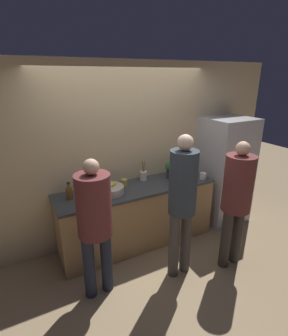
{
  "coord_description": "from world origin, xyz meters",
  "views": [
    {
      "loc": [
        -1.51,
        -2.68,
        2.4
      ],
      "look_at": [
        0.0,
        0.15,
        1.26
      ],
      "focal_mm": 28.0,
      "sensor_mm": 36.0,
      "label": 1
    }
  ],
  "objects_px": {
    "potted_plant": "(171,169)",
    "person_right": "(237,195)",
    "fruit_bowl": "(110,190)",
    "cup_white": "(203,176)",
    "utensil_crock": "(143,175)",
    "cup_yellow": "(124,183)",
    "bottle_green": "(80,192)",
    "refrigerator": "(224,170)",
    "person_left": "(95,218)",
    "person_center": "(182,197)",
    "bottle_amber": "(69,192)"
  },
  "relations": [
    {
      "from": "refrigerator",
      "to": "cup_white",
      "type": "relative_size",
      "value": 17.76
    },
    {
      "from": "person_right",
      "to": "bottle_amber",
      "type": "xyz_separation_m",
      "value": [
        -1.8,
        1.07,
        -0.01
      ]
    },
    {
      "from": "bottle_green",
      "to": "cup_yellow",
      "type": "distance_m",
      "value": 0.68
    },
    {
      "from": "person_center",
      "to": "person_right",
      "type": "bearing_deg",
      "value": -14.17
    },
    {
      "from": "utensil_crock",
      "to": "cup_yellow",
      "type": "xyz_separation_m",
      "value": [
        -0.34,
        -0.06,
        -0.03
      ]
    },
    {
      "from": "refrigerator",
      "to": "potted_plant",
      "type": "xyz_separation_m",
      "value": [
        -1.01,
        0.09,
        0.18
      ]
    },
    {
      "from": "utensil_crock",
      "to": "person_right",
      "type": "bearing_deg",
      "value": -60.5
    },
    {
      "from": "potted_plant",
      "to": "person_center",
      "type": "bearing_deg",
      "value": -116.14
    },
    {
      "from": "utensil_crock",
      "to": "cup_yellow",
      "type": "height_order",
      "value": "utensil_crock"
    },
    {
      "from": "refrigerator",
      "to": "cup_yellow",
      "type": "xyz_separation_m",
      "value": [
        -1.77,
        0.15,
        0.07
      ]
    },
    {
      "from": "person_right",
      "to": "bottle_amber",
      "type": "bearing_deg",
      "value": 149.13
    },
    {
      "from": "cup_yellow",
      "to": "refrigerator",
      "type": "bearing_deg",
      "value": -4.85
    },
    {
      "from": "bottle_amber",
      "to": "person_left",
      "type": "bearing_deg",
      "value": -82.57
    },
    {
      "from": "bottle_amber",
      "to": "person_right",
      "type": "bearing_deg",
      "value": -30.87
    },
    {
      "from": "fruit_bowl",
      "to": "cup_yellow",
      "type": "height_order",
      "value": "fruit_bowl"
    },
    {
      "from": "utensil_crock",
      "to": "bottle_green",
      "type": "xyz_separation_m",
      "value": [
        -1.01,
        -0.17,
        0.01
      ]
    },
    {
      "from": "bottle_amber",
      "to": "fruit_bowl",
      "type": "bearing_deg",
      "value": -10.57
    },
    {
      "from": "person_right",
      "to": "cup_white",
      "type": "xyz_separation_m",
      "value": [
        0.14,
        0.8,
        -0.05
      ]
    },
    {
      "from": "cup_white",
      "to": "refrigerator",
      "type": "bearing_deg",
      "value": 16.24
    },
    {
      "from": "person_right",
      "to": "bottle_green",
      "type": "distance_m",
      "value": 1.96
    },
    {
      "from": "person_left",
      "to": "utensil_crock",
      "type": "bearing_deg",
      "value": 39.36
    },
    {
      "from": "cup_yellow",
      "to": "potted_plant",
      "type": "relative_size",
      "value": 0.35
    },
    {
      "from": "refrigerator",
      "to": "utensil_crock",
      "type": "distance_m",
      "value": 1.44
    },
    {
      "from": "person_left",
      "to": "person_right",
      "type": "relative_size",
      "value": 0.97
    },
    {
      "from": "refrigerator",
      "to": "person_right",
      "type": "xyz_separation_m",
      "value": [
        -0.75,
        -0.98,
        0.13
      ]
    },
    {
      "from": "bottle_green",
      "to": "cup_white",
      "type": "distance_m",
      "value": 1.84
    },
    {
      "from": "bottle_green",
      "to": "cup_yellow",
      "type": "height_order",
      "value": "bottle_green"
    },
    {
      "from": "fruit_bowl",
      "to": "utensil_crock",
      "type": "height_order",
      "value": "utensil_crock"
    },
    {
      "from": "refrigerator",
      "to": "person_right",
      "type": "distance_m",
      "value": 1.24
    },
    {
      "from": "refrigerator",
      "to": "person_left",
      "type": "distance_m",
      "value": 2.54
    },
    {
      "from": "person_center",
      "to": "person_right",
      "type": "distance_m",
      "value": 0.72
    },
    {
      "from": "person_right",
      "to": "fruit_bowl",
      "type": "xyz_separation_m",
      "value": [
        -1.28,
        0.98,
        -0.05
      ]
    },
    {
      "from": "fruit_bowl",
      "to": "cup_yellow",
      "type": "distance_m",
      "value": 0.31
    },
    {
      "from": "person_center",
      "to": "bottle_amber",
      "type": "bearing_deg",
      "value": 140.79
    },
    {
      "from": "bottle_green",
      "to": "person_center",
      "type": "bearing_deg",
      "value": -40.62
    },
    {
      "from": "fruit_bowl",
      "to": "cup_white",
      "type": "bearing_deg",
      "value": -7.15
    },
    {
      "from": "person_right",
      "to": "potted_plant",
      "type": "bearing_deg",
      "value": 103.62
    },
    {
      "from": "potted_plant",
      "to": "person_right",
      "type": "bearing_deg",
      "value": -76.38
    },
    {
      "from": "person_right",
      "to": "fruit_bowl",
      "type": "bearing_deg",
      "value": 142.65
    },
    {
      "from": "person_left",
      "to": "cup_white",
      "type": "bearing_deg",
      "value": 13.95
    },
    {
      "from": "cup_yellow",
      "to": "person_center",
      "type": "bearing_deg",
      "value": -71.63
    },
    {
      "from": "fruit_bowl",
      "to": "person_left",
      "type": "bearing_deg",
      "value": -123.4
    },
    {
      "from": "person_left",
      "to": "utensil_crock",
      "type": "relative_size",
      "value": 5.39
    },
    {
      "from": "person_right",
      "to": "bottle_amber",
      "type": "relative_size",
      "value": 7.47
    },
    {
      "from": "utensil_crock",
      "to": "cup_yellow",
      "type": "relative_size",
      "value": 3.15
    },
    {
      "from": "utensil_crock",
      "to": "bottle_amber",
      "type": "bearing_deg",
      "value": -174.32
    },
    {
      "from": "person_right",
      "to": "potted_plant",
      "type": "height_order",
      "value": "person_right"
    },
    {
      "from": "refrigerator",
      "to": "fruit_bowl",
      "type": "relative_size",
      "value": 4.84
    },
    {
      "from": "utensil_crock",
      "to": "potted_plant",
      "type": "distance_m",
      "value": 0.44
    },
    {
      "from": "fruit_bowl",
      "to": "bottle_amber",
      "type": "height_order",
      "value": "bottle_amber"
    }
  ]
}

